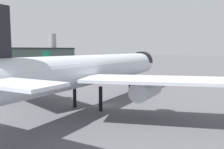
{
  "coord_description": "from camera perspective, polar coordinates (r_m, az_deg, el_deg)",
  "views": [
    {
      "loc": [
        -31.39,
        -42.75,
        13.13
      ],
      "look_at": [
        4.97,
        4.69,
        6.66
      ],
      "focal_mm": 36.69,
      "sensor_mm": 36.0,
      "label": 1
    }
  ],
  "objects": [
    {
      "name": "airliner_far_taxiway",
      "position": [
        147.63,
        -9.9,
        3.11
      ],
      "size": [
        39.91,
        35.83,
        12.39
      ],
      "rotation": [
        0.0,
        0.0,
        5.74
      ],
      "color": "silver",
      "rests_on": "ground"
    },
    {
      "name": "ground",
      "position": [
        54.64,
        -1.16,
        -7.72
      ],
      "size": [
        900.0,
        900.0,
        0.0
      ],
      "primitive_type": "plane",
      "color": "#56565B"
    },
    {
      "name": "baggage_tug_wing",
      "position": [
        93.92,
        -9.96,
        -1.35
      ],
      "size": [
        3.49,
        2.53,
        1.85
      ],
      "rotation": [
        0.0,
        0.0,
        6.04
      ],
      "color": "black",
      "rests_on": "ground"
    },
    {
      "name": "airliner_near_gate",
      "position": [
        52.51,
        -4.62,
        1.11
      ],
      "size": [
        66.17,
        59.25,
        19.3
      ],
      "rotation": [
        0.0,
        0.0,
        0.41
      ],
      "color": "silver",
      "rests_on": "ground"
    }
  ]
}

